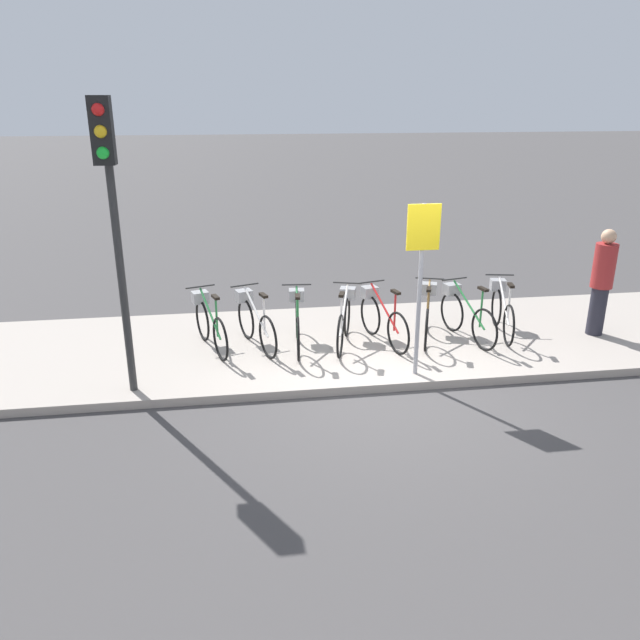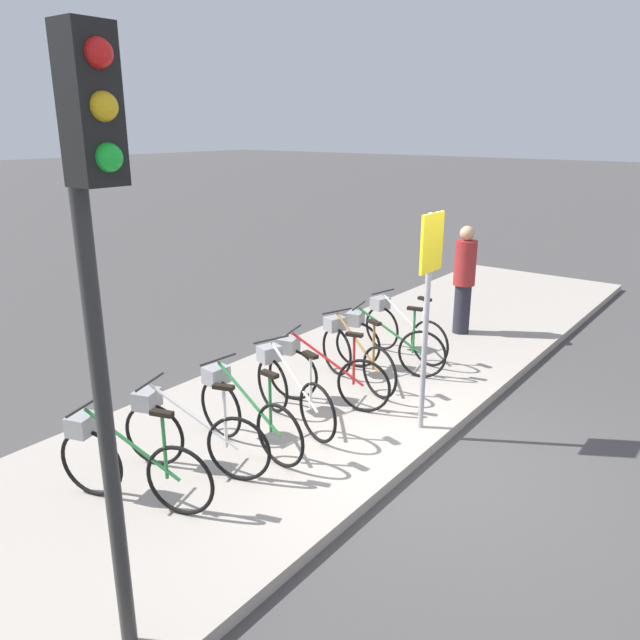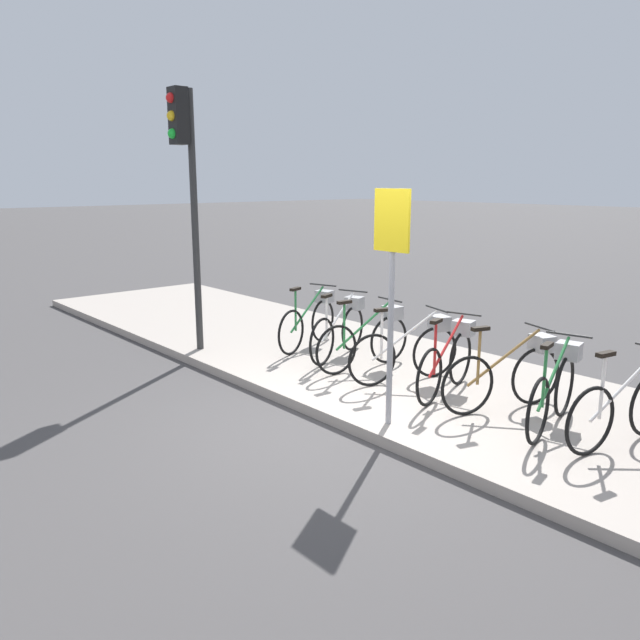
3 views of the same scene
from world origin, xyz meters
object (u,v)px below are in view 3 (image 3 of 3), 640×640
at_px(parked_bicycle_3, 411,347).
at_px(parked_bicycle_4, 449,357).
at_px(parked_bicycle_0, 311,319).
at_px(parked_bicycle_2, 369,336).
at_px(parked_bicycle_6, 555,386).
at_px(traffic_light, 186,166).
at_px(sign_post, 391,268).
at_px(parked_bicycle_1, 341,327).
at_px(parked_bicycle_5, 510,371).
at_px(parked_bicycle_7, 629,400).

distance_m(parked_bicycle_3, parked_bicycle_4, 0.58).
bearing_deg(parked_bicycle_0, parked_bicycle_2, -5.48).
relative_size(parked_bicycle_4, parked_bicycle_6, 0.99).
bearing_deg(parked_bicycle_6, parked_bicycle_0, 177.52).
bearing_deg(traffic_light, sign_post, 0.73).
bearing_deg(parked_bicycle_3, parked_bicycle_1, 175.17).
xyz_separation_m(parked_bicycle_6, sign_post, (-1.15, -1.22, 1.19)).
bearing_deg(parked_bicycle_4, parked_bicycle_5, 4.14).
relative_size(parked_bicycle_5, sign_post, 0.62).
height_order(parked_bicycle_0, parked_bicycle_4, same).
bearing_deg(sign_post, parked_bicycle_0, 154.02).
relative_size(parked_bicycle_4, parked_bicycle_5, 1.02).
relative_size(parked_bicycle_0, parked_bicycle_6, 0.98).
distance_m(parked_bicycle_3, parked_bicycle_7, 2.61).
height_order(parked_bicycle_7, traffic_light, traffic_light).
relative_size(parked_bicycle_6, sign_post, 0.64).
bearing_deg(parked_bicycle_0, sign_post, -25.98).
xyz_separation_m(parked_bicycle_0, parked_bicycle_4, (2.66, -0.13, 0.00)).
xyz_separation_m(parked_bicycle_3, parked_bicycle_4, (0.58, 0.00, 0.00)).
distance_m(parked_bicycle_5, sign_post, 1.86).
bearing_deg(parked_bicycle_4, parked_bicycle_6, -1.69).
bearing_deg(parked_bicycle_7, parked_bicycle_0, 179.38).
height_order(parked_bicycle_4, sign_post, sign_post).
bearing_deg(traffic_light, parked_bicycle_3, 23.09).
xyz_separation_m(parked_bicycle_0, parked_bicycle_6, (4.01, -0.17, 0.00)).
height_order(parked_bicycle_6, sign_post, sign_post).
bearing_deg(parked_bicycle_1, parked_bicycle_5, -1.19).
distance_m(parked_bicycle_5, traffic_light, 5.12).
distance_m(parked_bicycle_2, parked_bicycle_6, 2.67).
xyz_separation_m(traffic_light, sign_post, (3.84, 0.05, -1.02)).
height_order(parked_bicycle_1, parked_bicycle_4, same).
bearing_deg(sign_post, parked_bicycle_2, 140.15).
distance_m(parked_bicycle_4, traffic_light, 4.45).
relative_size(parked_bicycle_3, parked_bicycle_6, 0.98).
bearing_deg(parked_bicycle_1, parked_bicycle_7, -0.43).
bearing_deg(sign_post, parked_bicycle_6, 46.65).
height_order(parked_bicycle_2, parked_bicycle_7, same).
height_order(parked_bicycle_1, parked_bicycle_7, same).
distance_m(parked_bicycle_2, parked_bicycle_7, 3.34).
height_order(parked_bicycle_2, parked_bicycle_4, same).
relative_size(parked_bicycle_1, traffic_light, 0.40).
relative_size(parked_bicycle_0, parked_bicycle_5, 1.00).
bearing_deg(parked_bicycle_3, traffic_light, -156.91).
distance_m(parked_bicycle_0, parked_bicycle_5, 3.43).
bearing_deg(parked_bicycle_4, parked_bicycle_7, 2.35).
bearing_deg(traffic_light, parked_bicycle_7, 13.80).
relative_size(parked_bicycle_0, parked_bicycle_4, 0.98).
bearing_deg(parked_bicycle_7, parked_bicycle_4, -177.65).
bearing_deg(parked_bicycle_7, parked_bicycle_1, 179.57).
distance_m(parked_bicycle_0, parked_bicycle_2, 1.35).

